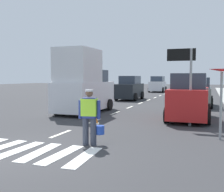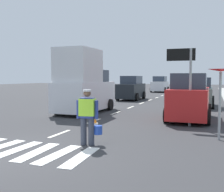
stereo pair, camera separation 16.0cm
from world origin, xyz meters
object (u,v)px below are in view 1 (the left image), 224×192
(delivery_truck, at_px, (83,84))
(car_oncoming_third, at_px, (158,85))
(yield_sign, at_px, (222,76))
(car_parked_far, at_px, (198,93))
(car_oncoming_second, at_px, (130,89))
(lane_direction_sign, at_px, (185,68))
(road_worker, at_px, (90,114))
(car_parked_curbside, at_px, (189,98))
(traffic_cone_near, at_px, (96,125))

(delivery_truck, distance_m, car_oncoming_third, 22.65)
(yield_sign, height_order, car_parked_far, yield_sign)
(car_oncoming_second, bearing_deg, lane_direction_sign, -64.09)
(yield_sign, relative_size, car_parked_far, 0.56)
(road_worker, relative_size, car_parked_far, 0.41)
(lane_direction_sign, xyz_separation_m, delivery_truck, (-5.71, 2.22, -0.80))
(yield_sign, xyz_separation_m, car_parked_far, (-1.06, 10.19, -1.14))
(road_worker, relative_size, yield_sign, 0.73)
(road_worker, distance_m, car_parked_far, 12.55)
(road_worker, height_order, car_oncoming_second, car_oncoming_second)
(yield_sign, xyz_separation_m, delivery_truck, (-7.04, 4.43, -0.45))
(lane_direction_sign, bearing_deg, car_oncoming_third, 102.62)
(yield_sign, distance_m, car_parked_curbside, 4.23)
(lane_direction_sign, height_order, car_parked_far, lane_direction_sign)
(car_parked_far, bearing_deg, lane_direction_sign, -91.93)
(road_worker, xyz_separation_m, car_oncoming_third, (-3.21, 29.15, 0.04))
(car_parked_far, xyz_separation_m, car_parked_curbside, (-0.19, -6.28, 0.10))
(car_parked_curbside, bearing_deg, delivery_truck, 174.91)
(car_parked_far, bearing_deg, car_parked_curbside, -91.74)
(yield_sign, height_order, traffic_cone_near, yield_sign)
(car_oncoming_second, xyz_separation_m, car_parked_curbside, (5.78, -10.04, 0.04))
(yield_sign, distance_m, lane_direction_sign, 2.60)
(delivery_truck, bearing_deg, car_oncoming_second, 89.94)
(car_oncoming_second, bearing_deg, car_parked_curbside, -60.05)
(car_oncoming_third, bearing_deg, traffic_cone_near, -84.38)
(car_parked_curbside, relative_size, car_oncoming_third, 1.04)
(traffic_cone_near, bearing_deg, car_oncoming_third, 95.62)
(road_worker, bearing_deg, traffic_cone_near, 106.89)
(car_oncoming_second, bearing_deg, delivery_truck, -90.06)
(traffic_cone_near, xyz_separation_m, car_parked_curbside, (2.93, 4.35, 0.72))
(car_parked_curbside, bearing_deg, car_parked_far, 88.26)
(car_parked_curbside, bearing_deg, car_oncoming_third, 103.69)
(car_oncoming_second, relative_size, car_oncoming_third, 1.03)
(lane_direction_sign, height_order, traffic_cone_near, lane_direction_sign)
(lane_direction_sign, bearing_deg, car_oncoming_second, 115.91)
(road_worker, xyz_separation_m, car_parked_curbside, (2.44, 5.99, 0.09))
(traffic_cone_near, xyz_separation_m, car_oncoming_third, (-2.71, 27.51, 0.68))
(lane_direction_sign, height_order, delivery_truck, delivery_truck)
(yield_sign, xyz_separation_m, lane_direction_sign, (-1.33, 2.20, 0.35))
(lane_direction_sign, bearing_deg, traffic_cone_near, -137.21)
(road_worker, height_order, delivery_truck, delivery_truck)
(traffic_cone_near, height_order, car_parked_far, car_parked_far)
(road_worker, distance_m, car_parked_curbside, 6.47)
(car_parked_curbside, xyz_separation_m, car_oncoming_third, (-5.64, 23.16, -0.05))
(traffic_cone_near, height_order, car_oncoming_second, car_oncoming_second)
(delivery_truck, bearing_deg, road_worker, -62.72)
(car_oncoming_third, bearing_deg, car_parked_curbside, -76.31)
(lane_direction_sign, distance_m, car_parked_curbside, 2.20)
(car_parked_far, height_order, car_parked_curbside, car_parked_curbside)
(car_oncoming_second, distance_m, car_parked_curbside, 11.58)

